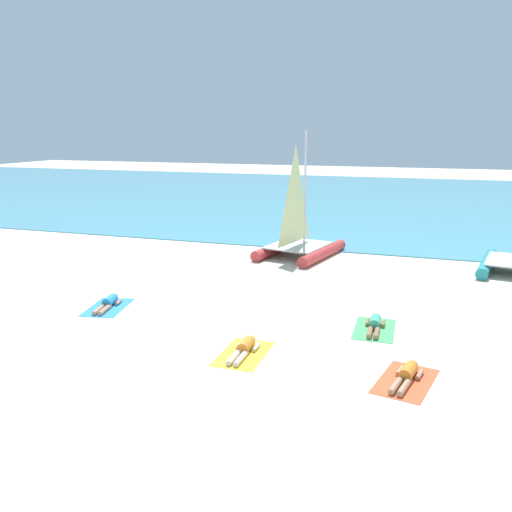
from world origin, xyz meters
name	(u,v)px	position (x,y,z in m)	size (l,w,h in m)	color
ground_plane	(289,261)	(0.00, 10.00, 0.00)	(120.00, 120.00, 0.00)	beige
ocean_water	(362,198)	(0.00, 32.30, 0.03)	(120.00, 40.00, 0.05)	#4C9EB7
sailboat_red	(299,238)	(0.15, 10.98, 0.81)	(3.44, 4.61, 5.44)	#CC3838
towel_leftmost	(108,307)	(-3.79, 2.17, 0.01)	(1.10, 1.90, 0.01)	#338CD8
sunbather_leftmost	(108,303)	(-3.80, 2.23, 0.13)	(0.70, 1.56, 0.30)	#268CCC
towel_center_left	(244,354)	(1.50, 0.11, 0.01)	(1.10, 1.90, 0.01)	yellow
sunbather_center_left	(244,348)	(1.50, 0.17, 0.13)	(0.54, 1.56, 0.30)	orange
towel_center_right	(374,329)	(4.40, 2.88, 0.01)	(1.10, 1.90, 0.01)	#4CB266
sunbather_center_right	(375,324)	(4.39, 2.94, 0.13)	(0.56, 1.56, 0.30)	#3FB28C
towel_rightmost	(406,381)	(5.44, -0.18, 0.01)	(1.10, 1.90, 0.01)	#EA5933
sunbather_rightmost	(407,375)	(5.45, -0.11, 0.13)	(0.70, 1.56, 0.30)	orange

